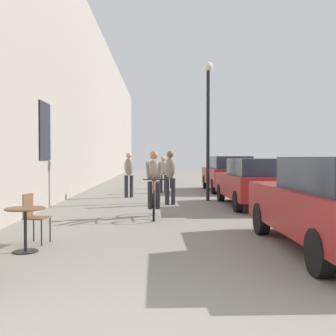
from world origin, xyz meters
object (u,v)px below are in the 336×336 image
object	(u,v)px
pedestrian_mid	(129,172)
parked_car_second	(254,182)
cafe_chair_mid_toward_street	(33,215)
pedestrian_far	(163,172)
street_lamp	(208,113)
cyclist_on_bicycle	(154,186)
cafe_table_mid	(25,220)
parked_car_third	(228,173)
pedestrian_furthest	(169,169)
pedestrian_near	(170,174)

from	to	relation	value
pedestrian_mid	parked_car_second	xyz separation A→B (m)	(4.13, -3.02, -0.19)
cafe_chair_mid_toward_street	parked_car_second	distance (m)	7.44
pedestrian_far	street_lamp	xyz separation A→B (m)	(1.55, -3.22, 2.21)
cyclist_on_bicycle	parked_car_second	distance (m)	3.77
cafe_chair_mid_toward_street	pedestrian_far	bearing A→B (deg)	76.61
cafe_table_mid	parked_car_third	bearing A→B (deg)	65.48
parked_car_second	parked_car_third	xyz separation A→B (m)	(0.16, 5.71, 0.04)
cyclist_on_bicycle	pedestrian_furthest	world-z (taller)	cyclist_on_bicycle
cafe_chair_mid_toward_street	pedestrian_mid	bearing A→B (deg)	82.44
cyclist_on_bicycle	pedestrian_furthest	xyz separation A→B (m)	(0.65, 9.68, 0.13)
parked_car_second	cafe_chair_mid_toward_street	bearing A→B (deg)	-134.74
pedestrian_mid	cafe_table_mid	bearing A→B (deg)	-96.53
cyclist_on_bicycle	pedestrian_far	world-z (taller)	cyclist_on_bicycle
parked_car_second	parked_car_third	distance (m)	5.72
cafe_chair_mid_toward_street	pedestrian_furthest	world-z (taller)	pedestrian_furthest
pedestrian_mid	parked_car_third	xyz separation A→B (m)	(4.30, 2.69, -0.15)
pedestrian_mid	pedestrian_furthest	xyz separation A→B (m)	(1.67, 4.54, -0.03)
parked_car_third	cafe_table_mid	bearing A→B (deg)	-114.52
street_lamp	parked_car_third	xyz separation A→B (m)	(1.40, 3.94, -2.29)
cafe_table_mid	street_lamp	size ratio (longest dim) A/B	0.15
pedestrian_near	parked_car_third	size ratio (longest dim) A/B	0.39
street_lamp	parked_car_second	distance (m)	3.18
pedestrian_near	pedestrian_mid	world-z (taller)	pedestrian_near
pedestrian_mid	street_lamp	bearing A→B (deg)	-23.31
cafe_table_mid	parked_car_third	xyz separation A→B (m)	(5.32, 11.67, 0.30)
cyclist_on_bicycle	cafe_table_mid	bearing A→B (deg)	-118.10
cafe_chair_mid_toward_street	pedestrian_near	world-z (taller)	pedestrian_near
cafe_table_mid	cyclist_on_bicycle	world-z (taller)	cyclist_on_bicycle
cafe_chair_mid_toward_street	pedestrian_mid	size ratio (longest dim) A/B	0.52
cafe_chair_mid_toward_street	cyclist_on_bicycle	size ratio (longest dim) A/B	0.51
pedestrian_far	pedestrian_furthest	size ratio (longest dim) A/B	0.96
cafe_chair_mid_toward_street	parked_car_third	xyz separation A→B (m)	(5.40, 11.00, 0.30)
cafe_table_mid	cyclist_on_bicycle	bearing A→B (deg)	61.90
pedestrian_near	pedestrian_mid	size ratio (longest dim) A/B	1.01
cafe_chair_mid_toward_street	street_lamp	world-z (taller)	street_lamp
pedestrian_near	street_lamp	world-z (taller)	street_lamp
cyclist_on_bicycle	pedestrian_mid	bearing A→B (deg)	101.22
cafe_chair_mid_toward_street	parked_car_second	size ratio (longest dim) A/B	0.21
parked_car_second	pedestrian_mid	bearing A→B (deg)	143.83
pedestrian_near	pedestrian_far	size ratio (longest dim) A/B	1.10
cafe_chair_mid_toward_street	pedestrian_mid	world-z (taller)	pedestrian_mid
pedestrian_mid	parked_car_third	world-z (taller)	pedestrian_mid
cafe_table_mid	parked_car_second	distance (m)	7.89
cafe_chair_mid_toward_street	street_lamp	xyz separation A→B (m)	(4.00, 7.06, 2.59)
pedestrian_furthest	cafe_table_mid	bearing A→B (deg)	-101.30
street_lamp	cafe_table_mid	bearing A→B (deg)	-116.90
cafe_table_mid	cyclist_on_bicycle	xyz separation A→B (m)	(2.05, 3.84, 0.29)
cyclist_on_bicycle	pedestrian_furthest	size ratio (longest dim) A/B	1.06
pedestrian_furthest	street_lamp	world-z (taller)	street_lamp
pedestrian_near	pedestrian_far	bearing A→B (deg)	92.22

